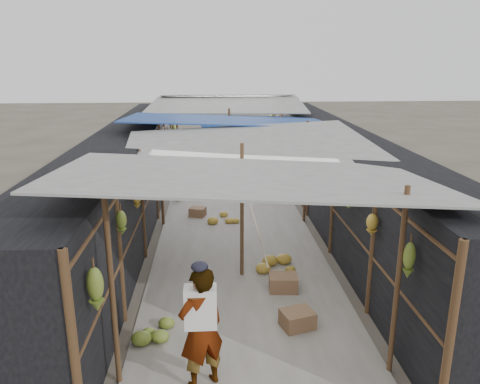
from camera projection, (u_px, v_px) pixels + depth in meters
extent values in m
plane|color=#6B6356|center=(256.00, 376.00, 6.22)|extent=(80.00, 80.00, 0.00)
cube|color=#9E998E|center=(233.00, 216.00, 12.45)|extent=(3.60, 16.00, 0.02)
cube|color=black|center=(128.00, 176.00, 11.98)|extent=(1.40, 15.00, 2.30)
cube|color=black|center=(336.00, 173.00, 12.29)|extent=(1.40, 15.00, 2.30)
cube|color=#926B4A|center=(297.00, 320.00, 7.29)|extent=(0.58, 0.51, 0.29)
cube|color=#926B4A|center=(283.00, 283.00, 8.45)|extent=(0.54, 0.44, 0.30)
cube|color=#926B4A|center=(198.00, 212.00, 12.42)|extent=(0.48, 0.43, 0.25)
cylinder|color=black|center=(276.00, 178.00, 16.12)|extent=(0.63, 0.63, 0.19)
imported|color=white|center=(201.00, 328.00, 5.83)|extent=(0.72, 0.64, 1.66)
imported|color=#1E2A98|center=(231.00, 165.00, 15.11)|extent=(0.78, 0.63, 1.51)
imported|color=#4C4841|center=(275.00, 166.00, 16.56)|extent=(0.45, 0.57, 0.78)
cylinder|color=brown|center=(112.00, 292.00, 5.75)|extent=(0.07, 0.07, 2.60)
cylinder|color=brown|center=(398.00, 284.00, 5.97)|extent=(0.07, 0.07, 2.60)
cylinder|color=brown|center=(242.00, 212.00, 8.74)|extent=(0.07, 0.07, 2.60)
cylinder|color=brown|center=(161.00, 175.00, 11.51)|extent=(0.07, 0.07, 2.60)
cylinder|color=brown|center=(306.00, 173.00, 11.72)|extent=(0.07, 0.07, 2.60)
cylinder|color=brown|center=(229.00, 151.00, 14.49)|extent=(0.07, 0.07, 2.60)
cylinder|color=brown|center=(178.00, 136.00, 17.26)|extent=(0.07, 0.07, 2.60)
cylinder|color=brown|center=(274.00, 135.00, 17.48)|extent=(0.07, 0.07, 2.60)
cube|color=#9B9B96|center=(251.00, 176.00, 6.49)|extent=(5.21, 3.19, 0.52)
cube|color=#9B9B96|center=(248.00, 145.00, 9.61)|extent=(5.23, 3.73, 0.50)
cube|color=#1F4190|center=(228.00, 120.00, 12.73)|extent=(5.40, 3.60, 0.41)
cube|color=#9B9B96|center=(227.00, 104.00, 15.87)|extent=(5.37, 3.66, 0.27)
cube|color=#9B9B96|center=(227.00, 96.00, 18.15)|extent=(5.00, 1.99, 0.24)
cylinder|color=brown|center=(154.00, 141.00, 11.77)|extent=(0.06, 15.00, 0.06)
cylinder|color=brown|center=(311.00, 140.00, 12.00)|extent=(0.06, 15.00, 0.06)
cylinder|color=gray|center=(233.00, 140.00, 11.89)|extent=(0.02, 15.00, 0.02)
cube|color=silver|center=(239.00, 134.00, 14.71)|extent=(0.60, 0.03, 0.55)
cube|color=#1B1AAE|center=(244.00, 163.00, 10.86)|extent=(0.55, 0.03, 0.65)
cube|color=#204A95|center=(211.00, 132.00, 15.18)|extent=(0.65, 0.03, 0.60)
cube|color=#AE411A|center=(268.00, 156.00, 11.46)|extent=(0.50, 0.03, 0.60)
cube|color=#18289C|center=(231.00, 153.00, 11.87)|extent=(0.70, 0.03, 0.60)
ellipsoid|color=olive|center=(96.00, 289.00, 5.27)|extent=(0.19, 0.16, 0.55)
ellipsoid|color=olive|center=(121.00, 223.00, 6.81)|extent=(0.16, 0.14, 0.38)
ellipsoid|color=#A8842B|center=(137.00, 199.00, 8.23)|extent=(0.15, 0.12, 0.35)
ellipsoid|color=#A8842B|center=(148.00, 178.00, 9.71)|extent=(0.15, 0.13, 0.41)
ellipsoid|color=olive|center=(156.00, 157.00, 11.16)|extent=(0.15, 0.12, 0.48)
ellipsoid|color=#A8842B|center=(164.00, 154.00, 13.03)|extent=(0.16, 0.14, 0.57)
ellipsoid|color=#A8842B|center=(168.00, 141.00, 14.40)|extent=(0.18, 0.15, 0.59)
ellipsoid|color=#A8842B|center=(171.00, 135.00, 15.35)|extent=(0.18, 0.15, 0.39)
ellipsoid|color=olive|center=(174.00, 131.00, 16.74)|extent=(0.15, 0.12, 0.49)
ellipsoid|color=#A8842B|center=(177.00, 120.00, 18.37)|extent=(0.16, 0.13, 0.44)
ellipsoid|color=olive|center=(409.00, 260.00, 5.80)|extent=(0.16, 0.13, 0.49)
ellipsoid|color=#A8842B|center=(372.00, 225.00, 7.12)|extent=(0.18, 0.16, 0.35)
ellipsoid|color=olive|center=(349.00, 199.00, 8.30)|extent=(0.19, 0.16, 0.36)
ellipsoid|color=olive|center=(323.00, 170.00, 10.23)|extent=(0.16, 0.14, 0.56)
ellipsoid|color=olive|center=(309.00, 153.00, 11.68)|extent=(0.14, 0.12, 0.48)
ellipsoid|color=olive|center=(298.00, 153.00, 13.14)|extent=(0.18, 0.15, 0.51)
ellipsoid|color=#A8842B|center=(292.00, 137.00, 14.15)|extent=(0.16, 0.14, 0.55)
ellipsoid|color=olive|center=(282.00, 130.00, 16.05)|extent=(0.19, 0.17, 0.44)
ellipsoid|color=#A8842B|center=(279.00, 124.00, 16.78)|extent=(0.19, 0.16, 0.53)
ellipsoid|color=olive|center=(272.00, 120.00, 18.68)|extent=(0.15, 0.13, 0.49)
ellipsoid|color=olive|center=(155.00, 328.00, 7.01)|extent=(0.69, 0.59, 0.34)
ellipsoid|color=olive|center=(271.00, 194.00, 14.02)|extent=(0.60, 0.51, 0.30)
ellipsoid|color=#A8842B|center=(187.00, 195.00, 13.88)|extent=(0.64, 0.54, 0.32)
ellipsoid|color=#A8842B|center=(273.00, 258.00, 9.43)|extent=(0.71, 0.61, 0.36)
ellipsoid|color=#A8842B|center=(224.00, 215.00, 12.06)|extent=(0.69, 0.58, 0.34)
ellipsoid|color=olive|center=(182.00, 177.00, 16.15)|extent=(0.45, 0.38, 0.22)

